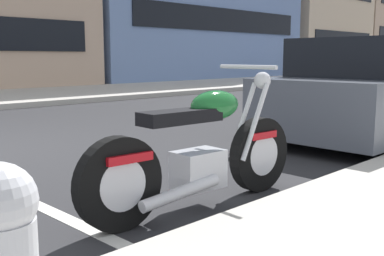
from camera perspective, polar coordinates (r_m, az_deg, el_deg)
sidewalk_far_curb at (r=18.85m, az=1.52°, el=5.30°), size 120.00×5.00×0.14m
parking_stall_stripe at (r=3.41m, az=-12.65°, el=-11.96°), size 0.12×2.20×0.01m
parked_motorcycle at (r=3.67m, az=1.07°, el=-3.20°), size 2.14×0.62×1.13m
parked_car_at_intersection at (r=7.35m, az=21.79°, el=4.10°), size 4.13×1.91×1.45m
car_opposite_curb at (r=23.02m, az=20.45°, el=6.85°), size 4.71×2.01×1.35m
townhouse_behind_pole at (r=35.78m, az=12.45°, el=15.16°), size 9.04×8.10×10.65m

